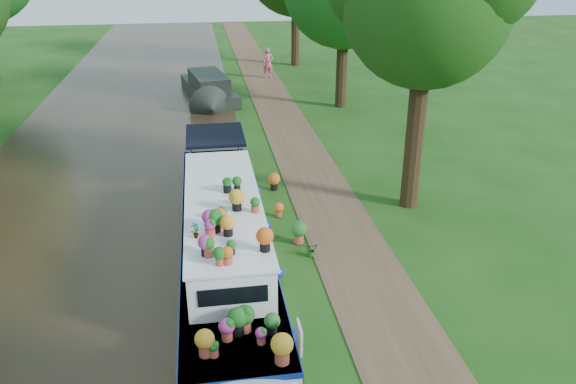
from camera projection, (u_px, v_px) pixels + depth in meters
The scene contains 7 objects.
ground at pixel (311, 262), 14.96m from camera, with size 100.00×100.00×0.00m, color #194511.
canal_water at pixel (77, 281), 14.09m from camera, with size 10.00×100.00×0.02m, color black.
towpath at pixel (355, 258), 15.12m from camera, with size 2.20×100.00×0.03m, color brown.
plant_boat at pixel (225, 237), 14.46m from camera, with size 2.29×13.52×2.24m.
second_boat at pixel (209, 89), 30.31m from camera, with size 3.11×7.40×1.38m.
pedestrian_pink at pixel (268, 63), 34.80m from camera, with size 0.67×0.44×1.84m, color #D9597C.
verge_plant at pixel (311, 250), 15.15m from camera, with size 0.35×0.31×0.39m, color #1C5F1F.
Camera 1 is at (-2.63, -12.65, 7.78)m, focal length 35.00 mm.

